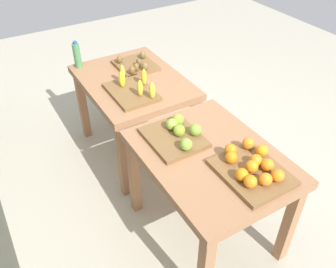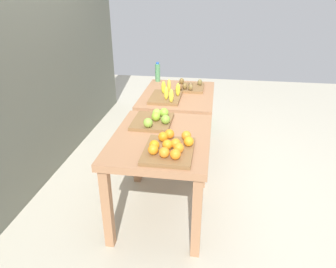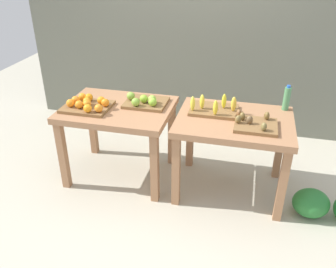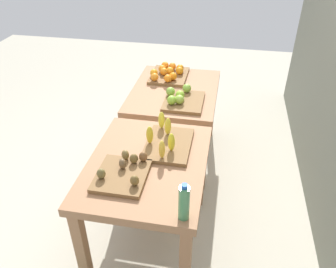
% 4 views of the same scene
% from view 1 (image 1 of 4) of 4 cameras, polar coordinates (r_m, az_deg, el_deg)
% --- Properties ---
extents(ground_plane, '(8.00, 8.00, 0.00)m').
position_cam_1_polar(ground_plane, '(3.14, -0.26, -8.05)').
color(ground_plane, '#BBB5A0').
extents(display_table_left, '(1.04, 0.80, 0.78)m').
position_cam_1_polar(display_table_left, '(2.35, 6.67, -5.37)').
color(display_table_left, '#A2704C').
rests_on(display_table_left, ground_plane).
extents(display_table_right, '(1.04, 0.80, 0.78)m').
position_cam_1_polar(display_table_right, '(3.12, -5.57, 6.92)').
color(display_table_right, '#A2704C').
rests_on(display_table_right, ground_plane).
extents(orange_bin, '(0.45, 0.37, 0.11)m').
position_cam_1_polar(orange_bin, '(2.17, 13.36, -5.30)').
color(orange_bin, brown).
rests_on(orange_bin, display_table_left).
extents(apple_bin, '(0.41, 0.36, 0.11)m').
position_cam_1_polar(apple_bin, '(2.36, 1.43, -0.08)').
color(apple_bin, brown).
rests_on(apple_bin, display_table_left).
extents(banana_crate, '(0.44, 0.32, 0.17)m').
position_cam_1_polar(banana_crate, '(2.85, -5.72, 7.17)').
color(banana_crate, brown).
rests_on(banana_crate, display_table_right).
extents(kiwi_bin, '(0.37, 0.32, 0.10)m').
position_cam_1_polar(kiwi_bin, '(3.23, -5.24, 11.00)').
color(kiwi_bin, brown).
rests_on(kiwi_bin, display_table_right).
extents(water_bottle, '(0.06, 0.06, 0.24)m').
position_cam_1_polar(water_bottle, '(3.29, -14.41, 12.15)').
color(water_bottle, '#4C8C59').
rests_on(water_bottle, display_table_right).
extents(watermelon_pile, '(0.62, 0.33, 0.27)m').
position_cam_1_polar(watermelon_pile, '(4.16, -7.86, 6.83)').
color(watermelon_pile, '#23732B').
rests_on(watermelon_pile, ground_plane).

